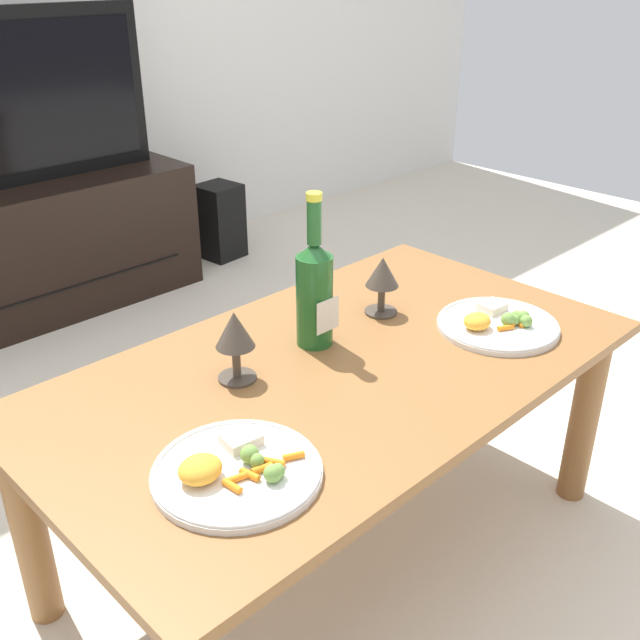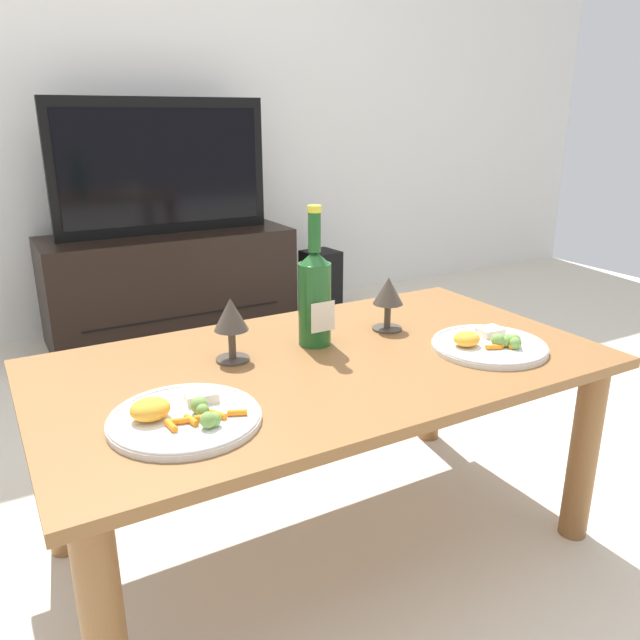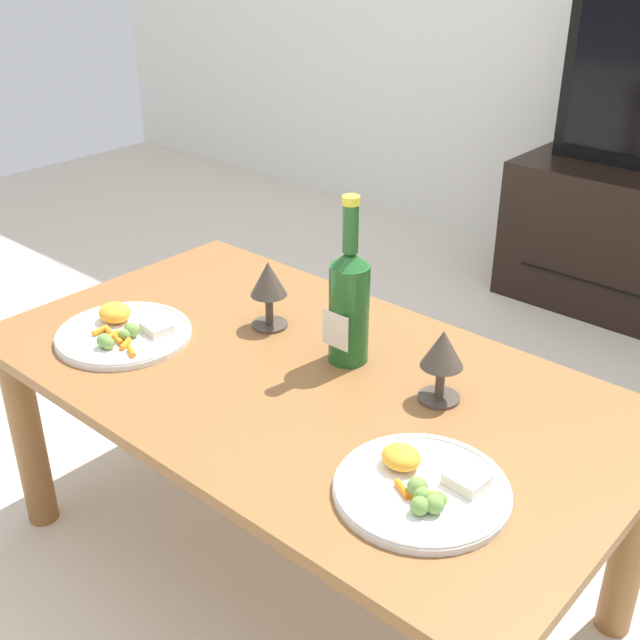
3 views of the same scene
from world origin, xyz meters
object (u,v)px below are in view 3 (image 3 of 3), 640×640
Objects in this scene: goblet_right at (442,354)px; dinner_plate_left at (123,332)px; goblet_left at (268,283)px; dinner_plate_right at (422,486)px; wine_bottle at (349,301)px; dining_table at (303,410)px.

goblet_right reaches higher than dinner_plate_left.
goblet_left is 1.06× the size of goblet_right.
dinner_plate_left reaches higher than dinner_plate_right.
dinner_plate_left is 1.03× the size of dinner_plate_right.
dining_table is at bearing -107.41° from wine_bottle.
wine_bottle is 1.21× the size of dinner_plate_left.
dinner_plate_right is (0.76, -0.00, -0.00)m from dinner_plate_left.
goblet_left is 0.54× the size of dinner_plate_right.
wine_bottle is at bearing 179.61° from goblet_right.
goblet_right is (0.44, -0.00, -0.01)m from goblet_left.
dinner_plate_left is at bearing -159.22° from goblet_right.
dinner_plate_right is at bearing -20.50° from dining_table.
goblet_left reaches higher than dinner_plate_left.
goblet_right is (0.25, 0.10, 0.18)m from dining_table.
goblet_left is (-0.22, -0.00, -0.03)m from wine_bottle.
goblet_left is 0.44m from goblet_right.
dinner_plate_right is (0.13, -0.24, -0.08)m from goblet_right.
dining_table is 0.24m from wine_bottle.
wine_bottle is at bearing 0.39° from goblet_left.
dinner_plate_left is at bearing -149.73° from wine_bottle.
goblet_right is at bearing 21.59° from dining_table.
dining_table is 0.32m from goblet_right.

